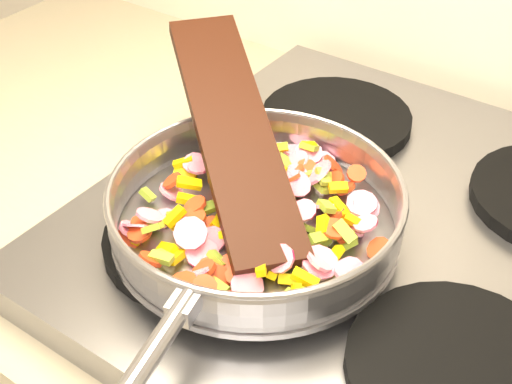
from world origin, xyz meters
The scene contains 7 objects.
cooktop centered at (-0.70, 1.67, 0.92)m, with size 0.60×0.60×0.04m, color #939399.
grate_fl centered at (-0.84, 1.52, 0.95)m, with size 0.19×0.19×0.02m, color black.
grate_fr centered at (-0.56, 1.52, 0.95)m, with size 0.19×0.19×0.02m, color black.
grate_bl centered at (-0.84, 1.81, 0.95)m, with size 0.19×0.19×0.02m, color black.
saute_pan centered at (-0.79, 1.56, 0.99)m, with size 0.33×0.49×0.06m.
vegetable_heap centered at (-0.80, 1.57, 0.98)m, with size 0.26×0.28×0.05m.
wooden_spatula centered at (-0.86, 1.61, 1.03)m, with size 0.33×0.07×0.02m, color black.
Camera 1 is at (-0.48, 1.12, 1.43)m, focal length 50.00 mm.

